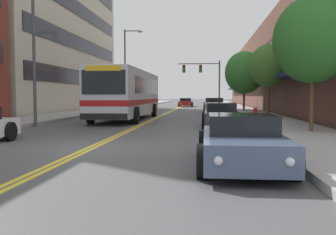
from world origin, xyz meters
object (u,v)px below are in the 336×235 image
(car_silver_parked_right_end, at_px, (211,103))
(traffic_signal_mast, at_px, (204,75))
(car_beige_parked_right_mid, at_px, (214,106))
(car_red_moving_lead, at_px, (186,103))
(street_lamp_left_far, at_px, (127,63))
(street_tree_right_near, at_px, (313,40))
(city_bus, at_px, (128,92))
(car_charcoal_parked_left_near, at_px, (137,104))
(street_lamp_left_near, at_px, (39,38))
(car_slate_blue_parked_right_foreground, at_px, (242,142))
(street_tree_right_far, at_px, (244,73))
(street_tree_right_mid, at_px, (268,66))
(car_dark_grey_parked_right_far, at_px, (221,115))
(fire_hydrant, at_px, (255,116))

(car_silver_parked_right_end, height_order, traffic_signal_mast, traffic_signal_mast)
(car_beige_parked_right_mid, bearing_deg, traffic_signal_mast, 95.18)
(car_red_moving_lead, relative_size, street_lamp_left_far, 0.49)
(street_tree_right_near, bearing_deg, city_bus, 135.18)
(car_charcoal_parked_left_near, bearing_deg, car_silver_parked_right_end, 51.82)
(city_bus, height_order, car_silver_parked_right_end, city_bus)
(car_charcoal_parked_left_near, xyz_separation_m, street_lamp_left_near, (-0.70, -23.87, 3.96))
(car_beige_parked_right_mid, bearing_deg, car_slate_blue_parked_right_foreground, -90.05)
(traffic_signal_mast, relative_size, street_lamp_left_near, 0.76)
(street_lamp_left_near, height_order, street_tree_right_far, street_lamp_left_near)
(street_lamp_left_far, bearing_deg, car_slate_blue_parked_right_foreground, -73.71)
(car_slate_blue_parked_right_foreground, height_order, street_tree_right_near, street_tree_right_near)
(car_beige_parked_right_mid, relative_size, street_tree_right_far, 0.73)
(traffic_signal_mast, distance_m, street_lamp_left_far, 9.86)
(street_tree_right_mid, bearing_deg, city_bus, -170.50)
(traffic_signal_mast, bearing_deg, street_tree_right_mid, -76.73)
(street_tree_right_near, bearing_deg, traffic_signal_mast, 98.37)
(car_red_moving_lead, bearing_deg, car_silver_parked_right_end, -15.82)
(car_silver_parked_right_end, relative_size, street_lamp_left_near, 0.62)
(street_lamp_left_far, bearing_deg, car_red_moving_lead, 67.50)
(street_lamp_left_far, distance_m, street_tree_right_far, 12.93)
(car_slate_blue_parked_right_foreground, height_order, street_tree_right_far, street_tree_right_far)
(street_tree_right_far, bearing_deg, city_bus, -127.16)
(street_tree_right_far, bearing_deg, street_lamp_left_near, -123.77)
(car_dark_grey_parked_right_far, height_order, traffic_signal_mast, traffic_signal_mast)
(car_charcoal_parked_left_near, bearing_deg, city_bus, -81.55)
(traffic_signal_mast, bearing_deg, street_lamp_left_far, -149.53)
(car_charcoal_parked_left_near, relative_size, traffic_signal_mast, 0.84)
(street_lamp_left_near, height_order, street_tree_right_mid, street_lamp_left_near)
(city_bus, relative_size, car_red_moving_lead, 2.87)
(car_charcoal_parked_left_near, height_order, street_tree_right_far, street_tree_right_far)
(city_bus, height_order, street_lamp_left_far, street_lamp_left_far)
(car_charcoal_parked_left_near, relative_size, car_dark_grey_parked_right_far, 1.04)
(traffic_signal_mast, height_order, street_tree_right_far, street_tree_right_far)
(car_dark_grey_parked_right_far, height_order, street_lamp_left_near, street_lamp_left_near)
(traffic_signal_mast, relative_size, fire_hydrant, 6.71)
(traffic_signal_mast, bearing_deg, fire_hydrant, -84.65)
(car_dark_grey_parked_right_far, relative_size, street_tree_right_far, 0.82)
(car_charcoal_parked_left_near, bearing_deg, street_tree_right_near, -65.72)
(street_tree_right_near, bearing_deg, street_tree_right_mid, 89.73)
(car_charcoal_parked_left_near, distance_m, street_tree_right_mid, 20.16)
(car_dark_grey_parked_right_far, bearing_deg, car_slate_blue_parked_right_foreground, -89.97)
(car_slate_blue_parked_right_foreground, xyz_separation_m, traffic_signal_mast, (-0.94, 37.11, 3.55))
(street_tree_right_near, height_order, street_tree_right_mid, street_tree_right_near)
(traffic_signal_mast, xyz_separation_m, street_lamp_left_far, (-8.45, -4.97, 1.03))
(street_tree_right_near, bearing_deg, street_lamp_left_near, 166.89)
(car_charcoal_parked_left_near, xyz_separation_m, car_silver_parked_right_end, (8.62, 10.97, -0.01))
(car_dark_grey_parked_right_far, height_order, car_red_moving_lead, car_dark_grey_parked_right_far)
(street_lamp_left_near, distance_m, fire_hydrant, 11.63)
(street_lamp_left_near, bearing_deg, car_dark_grey_parked_right_far, 5.30)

